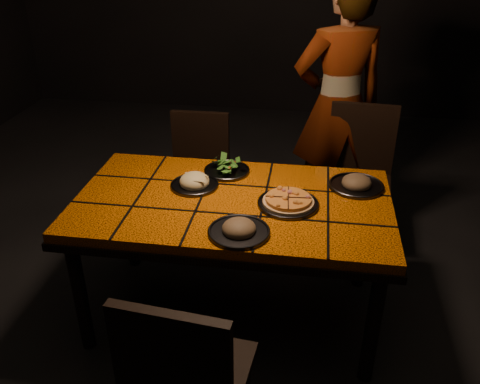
# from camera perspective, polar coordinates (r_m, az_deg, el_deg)

# --- Properties ---
(room_shell) EXTENTS (6.04, 7.04, 3.08)m
(room_shell) POSITION_cam_1_polar(r_m,az_deg,el_deg) (2.31, -0.96, 15.67)
(room_shell) COLOR black
(room_shell) RESTS_ON ground
(dining_table) EXTENTS (1.62, 0.92, 0.75)m
(dining_table) POSITION_cam_1_polar(r_m,az_deg,el_deg) (2.62, -0.81, -2.28)
(dining_table) COLOR #DA6406
(dining_table) RESTS_ON ground
(chair_near) EXTENTS (0.46, 0.46, 0.93)m
(chair_near) POSITION_cam_1_polar(r_m,az_deg,el_deg) (1.99, -6.21, -19.94)
(chair_near) COLOR black
(chair_near) RESTS_ON ground
(chair_far_left) EXTENTS (0.40, 0.40, 0.87)m
(chair_far_left) POSITION_cam_1_polar(r_m,az_deg,el_deg) (3.47, -4.68, 2.62)
(chair_far_left) COLOR black
(chair_far_left) RESTS_ON ground
(chair_far_right) EXTENTS (0.47, 0.47, 0.96)m
(chair_far_right) POSITION_cam_1_polar(r_m,az_deg,el_deg) (3.45, 13.16, 2.63)
(chair_far_right) COLOR black
(chair_far_right) RESTS_ON ground
(diner) EXTENTS (0.76, 0.64, 1.77)m
(diner) POSITION_cam_1_polar(r_m,az_deg,el_deg) (3.53, 10.94, 9.40)
(diner) COLOR brown
(diner) RESTS_ON ground
(plate_pizza) EXTENTS (0.31, 0.31, 0.04)m
(plate_pizza) POSITION_cam_1_polar(r_m,az_deg,el_deg) (2.53, 5.43, -1.13)
(plate_pizza) COLOR #313136
(plate_pizza) RESTS_ON dining_table
(plate_pasta) EXTENTS (0.26, 0.26, 0.08)m
(plate_pasta) POSITION_cam_1_polar(r_m,az_deg,el_deg) (2.70, -5.13, 1.05)
(plate_pasta) COLOR #313136
(plate_pasta) RESTS_ON dining_table
(plate_salad) EXTENTS (0.26, 0.26, 0.07)m
(plate_salad) POSITION_cam_1_polar(r_m,az_deg,el_deg) (2.84, -1.49, 2.71)
(plate_salad) COLOR #313136
(plate_salad) RESTS_ON dining_table
(plate_mushroom_a) EXTENTS (0.29, 0.29, 0.09)m
(plate_mushroom_a) POSITION_cam_1_polar(r_m,az_deg,el_deg) (2.29, -0.12, -4.16)
(plate_mushroom_a) COLOR #313136
(plate_mushroom_a) RESTS_ON dining_table
(plate_mushroom_b) EXTENTS (0.29, 0.29, 0.09)m
(plate_mushroom_b) POSITION_cam_1_polar(r_m,az_deg,el_deg) (2.75, 12.95, 0.99)
(plate_mushroom_b) COLOR #313136
(plate_mushroom_b) RESTS_ON dining_table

